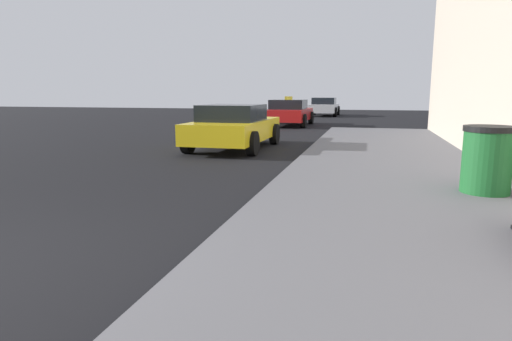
# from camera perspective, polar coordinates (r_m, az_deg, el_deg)

# --- Properties ---
(sidewalk) EXTENTS (4.00, 32.00, 0.15)m
(sidewalk) POSITION_cam_1_polar(r_m,az_deg,el_deg) (3.21, 22.42, -18.94)
(sidewalk) COLOR #5B5B60
(sidewalk) RESTS_ON ground_plane
(trash_bin) EXTENTS (0.71, 0.71, 0.98)m
(trash_bin) POSITION_cam_1_polar(r_m,az_deg,el_deg) (7.15, 28.10, 1.30)
(trash_bin) COLOR #195926
(trash_bin) RESTS_ON sidewalk
(car_yellow) EXTENTS (2.01, 4.17, 1.27)m
(car_yellow) POSITION_cam_1_polar(r_m,az_deg,el_deg) (12.56, -2.89, 5.81)
(car_yellow) COLOR yellow
(car_yellow) RESTS_ON ground_plane
(car_red) EXTENTS (2.06, 4.10, 1.43)m
(car_red) POSITION_cam_1_polar(r_m,az_deg,el_deg) (21.64, 4.35, 7.62)
(car_red) COLOR red
(car_red) RESTS_ON ground_plane
(car_white) EXTENTS (1.97, 4.24, 1.27)m
(car_white) POSITION_cam_1_polar(r_m,az_deg,el_deg) (31.24, 8.95, 8.30)
(car_white) COLOR white
(car_white) RESTS_ON ground_plane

